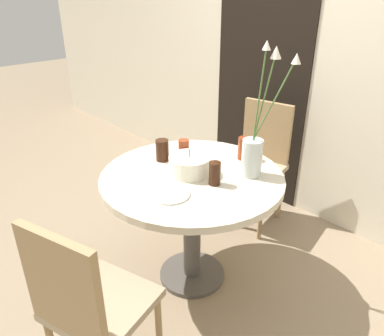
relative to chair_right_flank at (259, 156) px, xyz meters
name	(u,v)px	position (x,y,z in m)	size (l,w,h in m)	color
ground_plane	(192,275)	(0.16, -0.85, -0.54)	(16.00, 16.00, 0.00)	#89755B
wall_back	(321,49)	(0.16, 0.40, 0.76)	(8.00, 0.05, 2.60)	beige
doorway_panel	(260,78)	(-0.32, 0.37, 0.49)	(0.90, 0.01, 2.05)	black
dining_table	(192,195)	(0.16, -0.85, 0.07)	(1.04, 1.04, 0.74)	beige
chair_right_flank	(259,156)	(0.00, 0.00, 0.00)	(0.47, 0.47, 0.94)	#9E896B
chair_near_front	(87,302)	(0.41, -1.68, 0.00)	(0.50, 0.50, 0.94)	#9E896B
birthday_cake	(190,165)	(0.14, -0.85, 0.26)	(0.24, 0.24, 0.15)	white
flower_vase	(255,146)	(0.41, -0.61, 0.38)	(0.24, 0.15, 0.74)	silver
side_plate	(170,194)	(0.25, -1.09, 0.21)	(0.20, 0.20, 0.01)	white
drink_glass_0	(215,173)	(0.33, -0.84, 0.27)	(0.06, 0.06, 0.13)	#33190C
drink_glass_1	(163,150)	(-0.10, -0.85, 0.27)	(0.08, 0.08, 0.13)	#33190C
drink_glass_2	(244,148)	(0.22, -0.47, 0.28)	(0.07, 0.07, 0.14)	maroon
drink_glass_3	(184,151)	(0.00, -0.77, 0.28)	(0.06, 0.06, 0.14)	maroon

